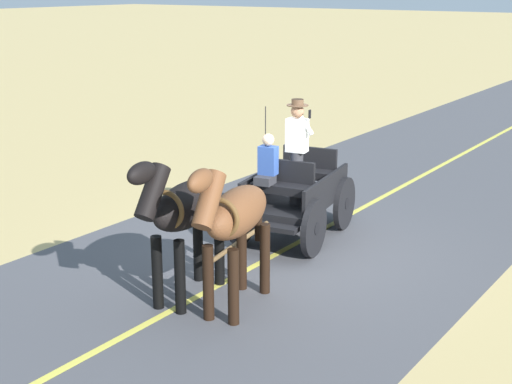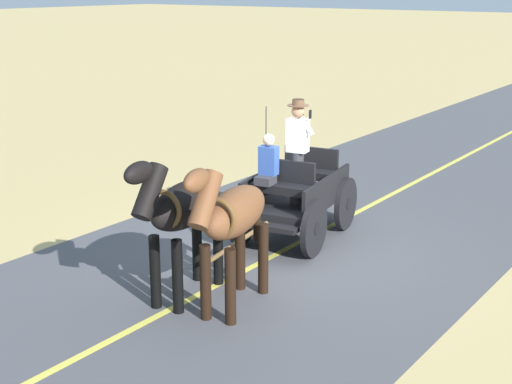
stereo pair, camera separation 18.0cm
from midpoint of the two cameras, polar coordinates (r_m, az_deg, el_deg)
ground_plane at (r=12.38m, az=3.00°, el=-4.42°), size 200.00×200.00×0.00m
road_surface at (r=12.38m, az=3.00°, el=-4.40°), size 6.67×160.00×0.01m
road_centre_stripe at (r=12.38m, az=3.00°, el=-4.38°), size 0.12×160.00×0.00m
horse_drawn_carriage at (r=12.63m, az=3.44°, el=-0.11°), size 1.79×4.51×2.50m
horse_near_side at (r=9.70m, az=-1.40°, el=-2.00°), size 0.88×2.15×2.21m
horse_off_side at (r=10.07m, az=-5.31°, el=-1.38°), size 0.79×2.15×2.21m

